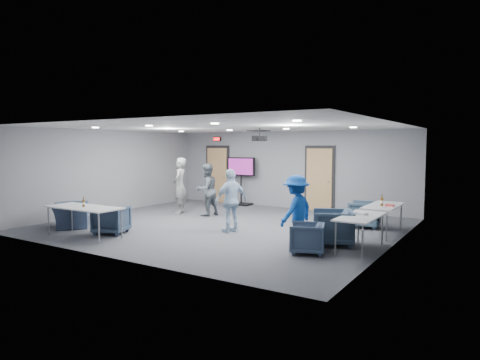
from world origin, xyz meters
The scene contains 29 objects.
floor centered at (0.00, 0.00, 0.00)m, with size 9.00×9.00×0.00m, color #393C41.
ceiling centered at (0.00, 0.00, 2.70)m, with size 9.00×9.00×0.00m, color silver.
wall_back centered at (0.00, 4.00, 1.35)m, with size 9.00×0.02×2.70m, color slate.
wall_front centered at (0.00, -4.00, 1.35)m, with size 9.00×0.02×2.70m, color slate.
wall_left centered at (-4.50, 0.00, 1.35)m, with size 0.02×8.00×2.70m, color slate.
wall_right centered at (4.50, 0.00, 1.35)m, with size 0.02×8.00×2.70m, color slate.
door_left centered at (-3.00, 3.95, 1.07)m, with size 1.06×0.17×2.24m.
door_right centered at (1.20, 3.95, 1.07)m, with size 1.06×0.17×2.24m.
exit_sign centered at (-3.00, 3.93, 2.45)m, with size 0.32×0.08×0.16m.
hvac_diffuser centered at (-0.50, 2.80, 2.69)m, with size 0.60×0.60×0.03m, color black.
downlights centered at (0.00, 0.00, 2.68)m, with size 6.18×3.78×0.02m.
person_a centered at (-2.37, 0.95, 0.90)m, with size 0.66×0.43×1.81m, color gray.
person_b centered at (-1.39, 1.08, 0.82)m, with size 0.79×0.62×1.63m, color #525B62.
person_c centered at (0.67, -0.65, 0.81)m, with size 0.94×0.39×1.61m, color silver.
person_d centered at (2.70, -1.15, 0.78)m, with size 1.01×0.58×1.56m, color #1A4DAA.
chair_right_a centered at (3.35, 1.78, 0.35)m, with size 0.76×0.78×0.71m, color #354A5B.
chair_right_b centered at (3.35, -0.62, 0.39)m, with size 0.84×0.87×0.79m, color #35475C.
chair_right_c centered at (3.16, -1.61, 0.31)m, with size 0.67×0.69×0.63m, color #36455D.
chair_front_a centered at (-1.76, -2.40, 0.35)m, with size 0.74×0.77×0.70m, color #324257.
chair_front_b centered at (-3.36, -2.40, 0.32)m, with size 1.00×0.87×0.65m, color #323E57.
table_right_a centered at (4.00, 1.14, 0.68)m, with size 0.70×1.69×0.73m.
table_right_b centered at (4.00, -0.76, 0.68)m, with size 0.70×1.67×0.73m.
table_front_left centered at (-2.02, -3.00, 0.69)m, with size 1.99×0.85×0.73m.
bottle_front centered at (-2.01, -3.01, 0.82)m, with size 0.06×0.06×0.25m.
bottle_right centered at (4.00, 0.98, 0.84)m, with size 0.08×0.08×0.29m.
snack_box centered at (4.18, 1.03, 0.75)m, with size 0.19×0.13×0.04m, color #DC3B37.
wrapper centered at (3.97, -0.60, 0.76)m, with size 0.23×0.15×0.05m, color silver.
tv_stand centered at (-1.79, 3.75, 1.00)m, with size 1.15×0.55×1.77m.
projector centered at (0.50, 1.09, 2.40)m, with size 0.46×0.42×0.37m.
Camera 1 is at (6.59, -9.61, 2.20)m, focal length 32.00 mm.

